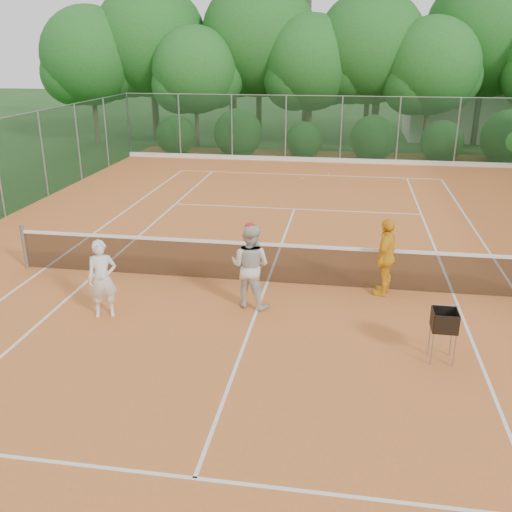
{
  "coord_description": "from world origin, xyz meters",
  "views": [
    {
      "loc": [
        1.68,
        -11.93,
        5.09
      ],
      "look_at": [
        -0.06,
        -1.2,
        1.1
      ],
      "focal_mm": 40.0,
      "sensor_mm": 36.0,
      "label": 1
    }
  ],
  "objects_px": {
    "player_white": "(102,279)",
    "player_yellow": "(386,257)",
    "player_center_grp": "(250,266)",
    "ball_hopper": "(445,321)"
  },
  "relations": [
    {
      "from": "player_center_grp",
      "to": "player_yellow",
      "type": "xyz_separation_m",
      "value": [
        2.77,
        1.07,
        -0.04
      ]
    },
    {
      "from": "player_center_grp",
      "to": "ball_hopper",
      "type": "relative_size",
      "value": 1.93
    },
    {
      "from": "player_yellow",
      "to": "ball_hopper",
      "type": "xyz_separation_m",
      "value": [
        0.83,
        -2.73,
        -0.11
      ]
    },
    {
      "from": "player_yellow",
      "to": "player_center_grp",
      "type": "bearing_deg",
      "value": -49.99
    },
    {
      "from": "player_white",
      "to": "ball_hopper",
      "type": "bearing_deg",
      "value": -27.72
    },
    {
      "from": "player_white",
      "to": "player_yellow",
      "type": "bearing_deg",
      "value": -1.45
    },
    {
      "from": "player_yellow",
      "to": "player_white",
      "type": "bearing_deg",
      "value": -51.38
    },
    {
      "from": "player_center_grp",
      "to": "ball_hopper",
      "type": "height_order",
      "value": "player_center_grp"
    },
    {
      "from": "player_white",
      "to": "player_center_grp",
      "type": "xyz_separation_m",
      "value": [
        2.79,
        0.93,
        0.1
      ]
    },
    {
      "from": "player_white",
      "to": "ball_hopper",
      "type": "height_order",
      "value": "player_white"
    }
  ]
}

